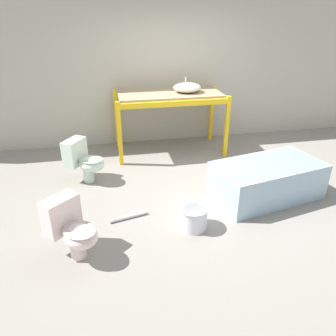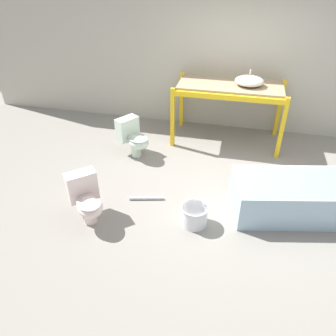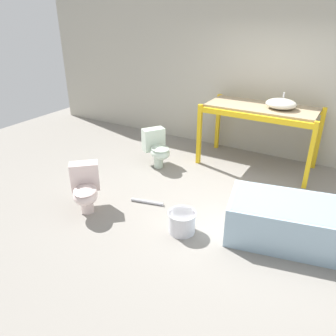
{
  "view_description": "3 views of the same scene",
  "coord_description": "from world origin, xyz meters",
  "px_view_note": "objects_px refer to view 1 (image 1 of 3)",
  "views": [
    {
      "loc": [
        -1.29,
        -4.22,
        2.45
      ],
      "look_at": [
        -0.58,
        -0.65,
        0.67
      ],
      "focal_mm": 35.0,
      "sensor_mm": 36.0,
      "label": 1
    },
    {
      "loc": [
        0.06,
        -4.26,
        3.05
      ],
      "look_at": [
        -0.78,
        -0.63,
        0.58
      ],
      "focal_mm": 35.0,
      "sensor_mm": 36.0,
      "label": 2
    },
    {
      "loc": [
        1.26,
        -4.07,
        2.58
      ],
      "look_at": [
        -0.77,
        -0.62,
        0.64
      ],
      "focal_mm": 35.0,
      "sensor_mm": 36.0,
      "label": 3
    }
  ],
  "objects_px": {
    "bathtub_main": "(267,178)",
    "toilet_near": "(84,159)",
    "sink_basin": "(187,87)",
    "toilet_far": "(72,227)",
    "bucket_white": "(193,217)"
  },
  "relations": [
    {
      "from": "bucket_white",
      "to": "sink_basin",
      "type": "bearing_deg",
      "value": 78.05
    },
    {
      "from": "sink_basin",
      "to": "bucket_white",
      "type": "distance_m",
      "value": 2.7
    },
    {
      "from": "sink_basin",
      "to": "toilet_near",
      "type": "height_order",
      "value": "sink_basin"
    },
    {
      "from": "toilet_near",
      "to": "toilet_far",
      "type": "relative_size",
      "value": 1.02
    },
    {
      "from": "toilet_far",
      "to": "bucket_white",
      "type": "xyz_separation_m",
      "value": [
        1.4,
        0.23,
        -0.21
      ]
    },
    {
      "from": "toilet_near",
      "to": "bathtub_main",
      "type": "bearing_deg",
      "value": -77.85
    },
    {
      "from": "bathtub_main",
      "to": "toilet_near",
      "type": "relative_size",
      "value": 2.38
    },
    {
      "from": "toilet_far",
      "to": "bucket_white",
      "type": "bearing_deg",
      "value": -32.91
    },
    {
      "from": "sink_basin",
      "to": "toilet_near",
      "type": "relative_size",
      "value": 0.72
    },
    {
      "from": "bathtub_main",
      "to": "toilet_far",
      "type": "height_order",
      "value": "toilet_far"
    },
    {
      "from": "sink_basin",
      "to": "bathtub_main",
      "type": "bearing_deg",
      "value": -69.67
    },
    {
      "from": "bathtub_main",
      "to": "toilet_near",
      "type": "xyz_separation_m",
      "value": [
        -2.55,
        0.99,
        0.06
      ]
    },
    {
      "from": "sink_basin",
      "to": "toilet_far",
      "type": "relative_size",
      "value": 0.73
    },
    {
      "from": "toilet_far",
      "to": "bucket_white",
      "type": "relative_size",
      "value": 1.87
    },
    {
      "from": "bathtub_main",
      "to": "bucket_white",
      "type": "xyz_separation_m",
      "value": [
        -1.22,
        -0.53,
        -0.15
      ]
    }
  ]
}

